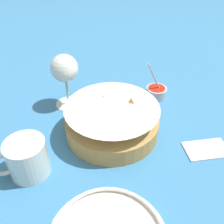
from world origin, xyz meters
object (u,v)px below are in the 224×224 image
wine_glass (64,70)px  food_basket (112,121)px  sauce_cup (156,92)px  beer_mug (27,159)px

wine_glass → food_basket: bearing=110.4°
food_basket → wine_glass: wine_glass is taller
sauce_cup → wine_glass: 0.29m
sauce_cup → beer_mug: sauce_cup is taller
beer_mug → food_basket: bearing=-170.1°
sauce_cup → food_basket: bearing=24.7°
food_basket → sauce_cup: 0.22m
wine_glass → beer_mug: bearing=53.4°
food_basket → sauce_cup: (-0.20, -0.09, -0.02)m
sauce_cup → wine_glass: (0.26, -0.08, 0.10)m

